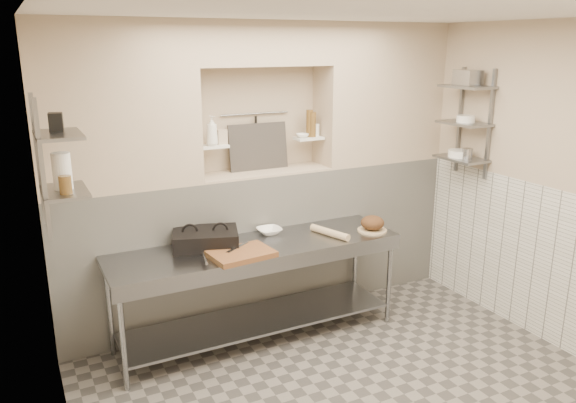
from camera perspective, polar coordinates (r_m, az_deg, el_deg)
ceiling at (r=3.74m, az=8.92°, el=19.42°), size 4.00×3.90×0.10m
wall_left at (r=3.28m, az=-23.19°, el=-7.04°), size 0.10×3.90×2.80m
wall_right at (r=5.33m, az=26.48°, el=1.08°), size 0.10×3.90×2.80m
wall_back at (r=5.62m, az=-3.62°, el=3.41°), size 4.00×0.10×2.80m
backwall_lower at (r=5.60m, az=-2.48°, el=-4.10°), size 4.00×0.40×1.40m
alcove_sill at (r=5.40m, az=-2.57°, el=3.01°), size 1.30×0.40×0.02m
backwall_pillar_left at (r=4.90m, az=-17.14°, el=9.22°), size 1.35×0.40×1.40m
backwall_pillar_right at (r=5.95m, az=9.26°, el=10.75°), size 1.35×0.40×1.40m
backwall_header at (r=5.26m, az=-2.74°, el=15.75°), size 1.30×0.40×0.40m
wainscot_left at (r=3.60m, az=-20.95°, el=-17.28°), size 0.02×3.90×1.40m
wainscot_right at (r=5.49m, az=25.21°, el=-6.07°), size 0.02×3.90×1.40m
alcove_shelf_left at (r=5.16m, az=-7.70°, el=5.58°), size 0.28×0.16×0.02m
alcove_shelf_right at (r=5.56m, az=2.12°, el=6.44°), size 0.28×0.16×0.02m
utensil_rail at (r=5.46m, az=-3.39°, el=8.90°), size 0.70×0.02×0.02m
hanging_steel at (r=5.46m, az=-3.27°, el=7.11°), size 0.02×0.02×0.30m
splash_panel at (r=5.44m, az=-3.04°, el=5.58°), size 0.60×0.08×0.45m
shelf_rail_left_a at (r=4.38m, az=-24.03°, el=3.87°), size 0.03×0.03×0.95m
shelf_rail_left_b at (r=3.99m, az=-23.67°, el=2.85°), size 0.03×0.03×0.95m
wall_shelf_left_lower at (r=4.23m, az=-21.75°, el=0.96°), size 0.30×0.50×0.02m
wall_shelf_left_upper at (r=4.16m, az=-22.31°, el=6.29°), size 0.30×0.50×0.03m
shelf_rail_right_a at (r=6.01m, az=17.06°, el=7.92°), size 0.03×0.03×1.05m
shelf_rail_right_b at (r=5.73m, az=19.81°, el=7.33°), size 0.03×0.03×1.05m
wall_shelf_right_lower at (r=5.83m, az=17.16°, el=4.19°), size 0.30×0.50×0.02m
wall_shelf_right_mid at (r=5.77m, az=17.45°, el=7.59°), size 0.30×0.50×0.02m
wall_shelf_right_upper at (r=5.74m, az=17.74°, el=11.04°), size 0.30×0.50×0.03m
prep_table at (r=5.01m, az=-3.11°, el=-7.24°), size 2.60×0.70×0.90m
panini_press at (r=4.90m, az=-8.37°, el=-3.78°), size 0.65×0.55×0.15m
cutting_board at (r=4.67m, az=-4.76°, el=-5.33°), size 0.54×0.41×0.05m
knife_blade at (r=4.75m, az=-5.16°, el=-4.65°), size 0.26×0.19×0.01m
tongs at (r=4.53m, az=-8.49°, el=-5.68°), size 0.07×0.26×0.02m
mixing_bowl at (r=5.20m, az=-1.91°, el=-3.00°), size 0.22×0.22×0.05m
rolling_pin at (r=5.15m, az=4.27°, el=-3.16°), size 0.20×0.43×0.07m
bread_board at (r=5.34m, az=8.54°, el=-2.90°), size 0.28×0.28×0.02m
bread_loaf at (r=5.31m, az=8.58°, el=-2.15°), size 0.22×0.22×0.13m
bottle_soap at (r=5.10m, az=-7.74°, el=7.12°), size 0.13×0.13×0.27m
jar_alcove at (r=5.20m, az=-6.78°, el=6.57°), size 0.09×0.09×0.13m
bowl_alcove at (r=5.51m, az=1.47°, el=6.70°), size 0.16×0.16×0.04m
condiment_a at (r=5.55m, az=2.52°, el=7.83°), size 0.07×0.07×0.24m
condiment_b at (r=5.56m, az=2.19°, el=7.95°), size 0.07×0.07×0.26m
condiment_c at (r=5.60m, az=2.84°, el=7.26°), size 0.07×0.07×0.12m
jug_left at (r=4.23m, az=-21.98°, el=2.89°), size 0.13×0.13×0.26m
jar_left at (r=4.09m, az=-21.68°, el=1.58°), size 0.08×0.08×0.13m
box_left_upper at (r=4.22m, az=-22.51°, el=7.46°), size 0.10×0.10×0.13m
bowl_right at (r=5.84m, az=17.01°, el=4.68°), size 0.22×0.22×0.07m
canister_right at (r=5.76m, az=17.75°, el=4.66°), size 0.10×0.10×0.10m
bowl_right_mid at (r=5.76m, az=17.62°, el=8.01°), size 0.18×0.18×0.07m
basket_right at (r=5.74m, az=17.79°, el=11.89°), size 0.19×0.23×0.14m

